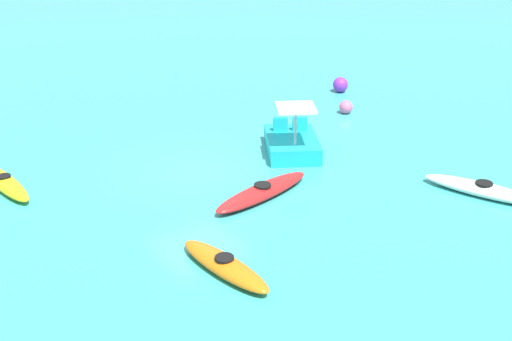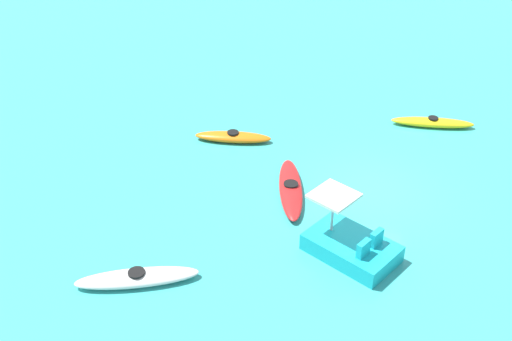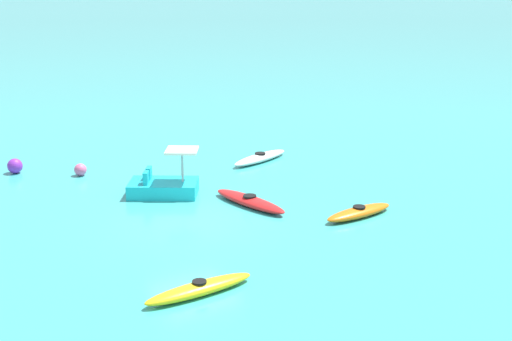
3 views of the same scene
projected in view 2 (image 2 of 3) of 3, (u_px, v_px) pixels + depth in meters
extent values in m
plane|color=#38ADA8|center=(370.00, 192.00, 19.70)|extent=(600.00, 600.00, 0.00)
ellipsoid|color=yellow|center=(432.00, 122.00, 23.16)|extent=(0.84, 3.03, 0.32)
cylinder|color=black|center=(433.00, 118.00, 23.06)|extent=(0.40, 0.40, 0.05)
ellipsoid|color=red|center=(291.00, 189.00, 19.55)|extent=(3.40, 1.45, 0.32)
cylinder|color=black|center=(291.00, 184.00, 19.45)|extent=(0.54, 0.54, 0.05)
ellipsoid|color=orange|center=(233.00, 137.00, 22.26)|extent=(0.95, 2.76, 0.32)
cylinder|color=black|center=(233.00, 132.00, 22.16)|extent=(0.45, 0.45, 0.05)
ellipsoid|color=white|center=(137.00, 278.00, 16.16)|extent=(1.78, 3.22, 0.32)
cylinder|color=black|center=(136.00, 272.00, 16.06)|extent=(0.57, 0.57, 0.05)
cube|color=#19B7C6|center=(351.00, 248.00, 17.02)|extent=(2.50, 2.83, 0.50)
cube|color=#19B7C6|center=(363.00, 249.00, 16.27)|extent=(0.46, 0.36, 0.44)
cube|color=#19B7C6|center=(376.00, 238.00, 16.64)|extent=(0.46, 0.36, 0.44)
cylinder|color=#B2B2B7|center=(333.00, 214.00, 16.98)|extent=(0.08, 0.08, 1.10)
cube|color=silver|center=(334.00, 196.00, 16.66)|extent=(1.50, 1.50, 0.08)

